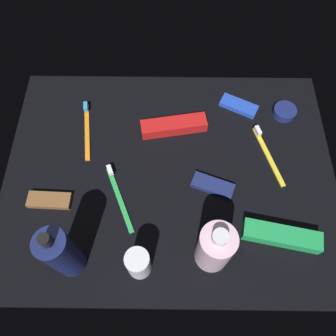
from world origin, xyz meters
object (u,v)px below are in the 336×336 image
toothbrush_yellow (265,152)px  toothpaste_box_green (280,236)px  bodywash_bottle (213,248)px  deodorant_stick (136,263)px  snack_bar_blue (237,106)px  snack_bar_navy (211,186)px  lotion_bottle (60,253)px  toothpaste_box_red (172,126)px  snack_bar_brown (48,200)px  cream_tin_left (283,112)px  toothbrush_green (116,195)px  toothbrush_orange (85,127)px

toothbrush_yellow → toothpaste_box_green: size_ratio=1.00×
bodywash_bottle → deodorant_stick: bodywash_bottle is taller
snack_bar_blue → snack_bar_navy: same height
lotion_bottle → snack_bar_blue: (40.84, 43.52, -8.17)cm
toothbrush_yellow → toothpaste_box_red: 25.51cm
snack_bar_brown → lotion_bottle: bearing=-60.2°
toothbrush_yellow → toothpaste_box_red: bearing=163.4°
toothbrush_yellow → cream_tin_left: (6.28, 12.68, 0.45)cm
toothpaste_box_green → toothbrush_green: bearing=176.2°
snack_bar_brown → snack_bar_navy: 40.11cm
toothbrush_yellow → toothbrush_green: bearing=-161.7°
lotion_bottle → toothbrush_green: lotion_bottle is taller
lotion_bottle → deodorant_stick: size_ratio=2.19×
snack_bar_blue → cream_tin_left: size_ratio=1.66×
toothbrush_green → toothbrush_orange: bearing=117.1°
lotion_bottle → toothpaste_box_green: (47.28, 6.13, -7.32)cm
bodywash_bottle → toothpaste_box_red: size_ratio=0.94×
toothbrush_orange → cream_tin_left: (54.40, 5.51, 0.45)cm
snack_bar_brown → toothbrush_green: bearing=7.9°
lotion_bottle → toothbrush_green: 20.29cm
toothpaste_box_green → lotion_bottle: bearing=-161.7°
lotion_bottle → toothpaste_box_green: 48.23cm
lotion_bottle → toothbrush_orange: lotion_bottle is taller
toothpaste_box_red → snack_bar_brown: bearing=-154.2°
snack_bar_brown → snack_bar_blue: (48.41, 28.98, 0.00)cm
toothpaste_box_green → snack_bar_blue: toothpaste_box_green is taller
lotion_bottle → bodywash_bottle: (31.13, 1.87, -1.57)cm
deodorant_stick → toothpaste_box_green: 33.02cm
toothpaste_box_red → cream_tin_left: 31.20cm
lotion_bottle → deodorant_stick: 15.81cm
snack_bar_brown → cream_tin_left: bearing=26.1°
deodorant_stick → toothbrush_green: size_ratio=0.54×
lotion_bottle → snack_bar_brown: bearing=117.5°
lotion_bottle → bodywash_bottle: lotion_bottle is taller
toothbrush_green → toothpaste_box_green: size_ratio=0.97×
bodywash_bottle → toothbrush_green: 27.19cm
toothbrush_yellow → cream_tin_left: same height
snack_bar_brown → toothbrush_orange: bearing=75.4°
toothpaste_box_red → toothbrush_orange: bearing=170.5°
toothbrush_green → snack_bar_brown: size_ratio=1.64×
snack_bar_blue → cream_tin_left: 12.63cm
toothpaste_box_red → snack_bar_blue: 19.77cm
lotion_bottle → cream_tin_left: lotion_bottle is taller
toothbrush_orange → snack_bar_brown: toothbrush_orange is taller
lotion_bottle → toothbrush_yellow: bearing=31.4°
toothpaste_box_green → toothbrush_yellow: bearing=101.6°
cream_tin_left → snack_bar_navy: bearing=-133.0°
snack_bar_blue → deodorant_stick: bearing=-93.3°
toothbrush_green → snack_bar_navy: 23.45cm
toothbrush_orange → cream_tin_left: size_ratio=2.87×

